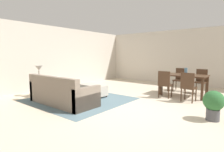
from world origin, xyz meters
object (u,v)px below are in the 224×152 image
dining_chair_near_right (188,85)px  dining_chair_far_left (180,78)px  table_lamp (39,69)px  dining_chair_far_right (201,80)px  couch (62,94)px  vase_centerpiece (186,71)px  dining_chair_near_left (165,83)px  ottoman_table (93,90)px  dining_table (184,77)px  side_table (39,84)px  potted_plant (214,103)px

dining_chair_near_right → dining_chair_far_left: bearing=115.6°
table_lamp → dining_chair_far_right: bearing=44.0°
couch → vase_centerpiece: (2.55, 3.41, 0.59)m
table_lamp → dining_chair_near_left: size_ratio=0.57×
dining_chair_far_left → dining_chair_far_right: size_ratio=1.00×
ottoman_table → dining_chair_near_left: dining_chair_near_left is taller
dining_table → dining_chair_near_left: 0.88m
ottoman_table → side_table: size_ratio=1.84×
dining_chair_far_left → ottoman_table: bearing=-124.8°
ottoman_table → table_lamp: bearing=-139.3°
ottoman_table → table_lamp: table_lamp is taller
dining_chair_far_left → vase_centerpiece: vase_centerpiece is taller
couch → dining_table: size_ratio=1.47×
ottoman_table → dining_chair_near_left: size_ratio=1.15×
table_lamp → dining_chair_near_left: 4.37m
dining_chair_near_left → dining_chair_far_left: 1.63m
ottoman_table → vase_centerpiece: size_ratio=4.29×
side_table → dining_chair_far_right: 5.96m
dining_table → dining_chair_near_left: bearing=-116.8°
ottoman_table → table_lamp: size_ratio=2.02×
dining_chair_near_left → side_table: bearing=-143.8°
vase_centerpiece → ottoman_table: bearing=-140.6°
dining_chair_near_left → dining_chair_near_right: (0.78, -0.07, 0.00)m
dining_table → table_lamp: bearing=-139.4°
dining_table → dining_chair_far_left: (-0.42, 0.85, -0.14)m
ottoman_table → table_lamp: 2.02m
dining_table → vase_centerpiece: (0.06, -0.03, 0.22)m
dining_table → dining_chair_near_right: (0.39, -0.84, -0.14)m
side_table → couch: bearing=-4.0°
vase_centerpiece → side_table: bearing=-140.1°
dining_chair_near_right → ottoman_table: bearing=-156.0°
couch → dining_chair_far_left: size_ratio=2.43×
couch → dining_chair_far_left: 4.77m
dining_chair_near_right → potted_plant: 1.61m
side_table → dining_table: 5.14m
dining_chair_far_right → dining_chair_near_left: bearing=-116.3°
couch → dining_chair_far_right: bearing=55.9°
table_lamp → dining_chair_near_right: size_ratio=0.57×
couch → side_table: 1.43m
dining_chair_far_left → couch: bearing=-115.7°
side_table → potted_plant: size_ratio=0.85×
side_table → dining_chair_near_left: size_ratio=0.63×
ottoman_table → dining_chair_near_left: bearing=32.8°
side_table → table_lamp: bearing=-166.0°
side_table → dining_chair_near_left: 4.35m
ottoman_table → dining_chair_near_right: 3.16m
side_table → dining_chair_near_left: (3.51, 2.57, 0.06)m
ottoman_table → dining_chair_far_left: size_ratio=1.15×
ottoman_table → vase_centerpiece: (2.55, 2.09, 0.65)m
dining_chair_far_right → couch: bearing=-124.1°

